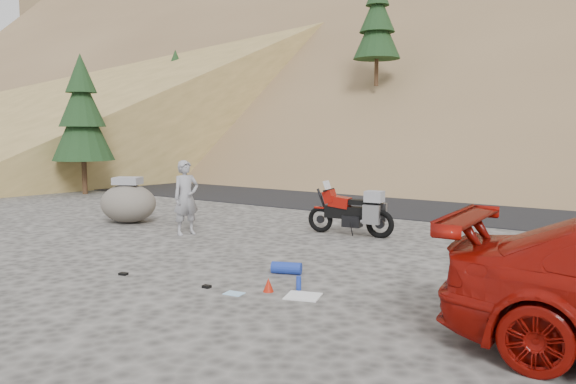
% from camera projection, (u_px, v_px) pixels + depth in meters
% --- Properties ---
extents(ground, '(140.00, 140.00, 0.00)m').
position_uv_depth(ground, '(241.00, 253.00, 10.56)').
color(ground, '#3E3C39').
rests_on(ground, ground).
extents(road, '(120.00, 7.00, 0.05)m').
position_uv_depth(road, '(419.00, 203.00, 17.93)').
color(road, black).
rests_on(road, ground).
extents(conifer_verge, '(2.20, 2.20, 5.04)m').
position_uv_depth(conifer_verge, '(82.00, 114.00, 20.13)').
color(conifer_verge, '#3C2316').
rests_on(conifer_verge, ground).
extents(motorcycle, '(2.02, 0.72, 1.20)m').
position_uv_depth(motorcycle, '(354.00, 212.00, 12.31)').
color(motorcycle, black).
rests_on(motorcycle, ground).
extents(man, '(0.57, 0.70, 1.65)m').
position_uv_depth(man, '(187.00, 234.00, 12.49)').
color(man, gray).
rests_on(man, ground).
extents(boulder, '(1.76, 1.60, 1.14)m').
position_uv_depth(boulder, '(128.00, 203.00, 14.07)').
color(boulder, '#5A554D').
rests_on(boulder, ground).
extents(small_rock, '(0.69, 0.63, 0.38)m').
position_uv_depth(small_rock, '(130.00, 207.00, 15.50)').
color(small_rock, '#5A554D').
rests_on(small_rock, ground).
extents(gear_white_cloth, '(0.58, 0.54, 0.02)m').
position_uv_depth(gear_white_cloth, '(303.00, 296.00, 7.80)').
color(gear_white_cloth, white).
rests_on(gear_white_cloth, ground).
extents(gear_blue_mat, '(0.52, 0.35, 0.19)m').
position_uv_depth(gear_blue_mat, '(286.00, 268.00, 9.04)').
color(gear_blue_mat, '#1A339C').
rests_on(gear_blue_mat, ground).
extents(gear_bottle, '(0.08, 0.08, 0.20)m').
position_uv_depth(gear_bottle, '(299.00, 283.00, 8.12)').
color(gear_bottle, '#1A339C').
rests_on(gear_bottle, ground).
extents(gear_funnel, '(0.18, 0.18, 0.20)m').
position_uv_depth(gear_funnel, '(268.00, 285.00, 8.03)').
color(gear_funnel, '#AE1D0B').
rests_on(gear_funnel, ground).
extents(gear_glove_a, '(0.15, 0.12, 0.04)m').
position_uv_depth(gear_glove_a, '(123.00, 274.00, 8.97)').
color(gear_glove_a, black).
rests_on(gear_glove_a, ground).
extents(gear_glove_b, '(0.13, 0.10, 0.04)m').
position_uv_depth(gear_glove_b, '(207.00, 287.00, 8.24)').
color(gear_glove_b, black).
rests_on(gear_glove_b, ground).
extents(gear_blue_cloth, '(0.29, 0.23, 0.01)m').
position_uv_depth(gear_blue_cloth, '(234.00, 294.00, 7.93)').
color(gear_blue_cloth, '#9CCEF1').
rests_on(gear_blue_cloth, ground).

